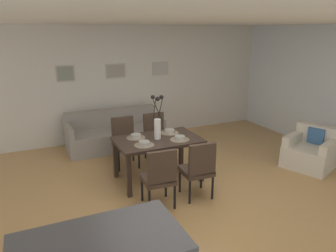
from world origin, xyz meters
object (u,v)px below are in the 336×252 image
bowl_far_left (180,137)px  framed_picture_left (65,74)px  framed_picture_right (160,69)px  bowl_far_right (170,131)px  centerpiece_vase (158,123)px  dining_table (158,144)px  dining_chair_near_left (160,175)px  dining_chair_near_right (125,139)px  framed_picture_center (116,71)px  sofa (115,135)px  bowl_near_right (136,136)px  armchair (311,152)px  dining_chair_far_right (156,134)px  bowl_near_left (144,143)px  dining_chair_far_left (199,167)px

bowl_far_left → framed_picture_left: framed_picture_left is taller
framed_picture_right → bowl_far_right: bearing=-109.4°
centerpiece_vase → bowl_far_right: 0.44m
dining_table → dining_chair_near_left: 0.94m
dining_chair_near_right → framed_picture_center: 1.96m
dining_chair_near_right → framed_picture_left: bearing=115.8°
dining_table → bowl_far_left: bearing=-32.3°
sofa → framed_picture_right: bearing=22.7°
dining_chair_near_right → bowl_near_right: bearing=-88.8°
bowl_far_right → armchair: (2.52, -0.88, -0.49)m
dining_table → armchair: bearing=-13.6°
dining_chair_far_right → framed_picture_center: size_ratio=2.09×
dining_table → framed_picture_left: bearing=114.4°
armchair → dining_chair_far_right: bearing=148.3°
dining_table → centerpiece_vase: 0.37m
bowl_near_left → bowl_far_right: bearing=32.3°
bowl_near_left → bowl_far_left: size_ratio=1.00×
dining_chair_near_right → sofa: (0.09, 1.04, -0.23)m
bowl_far_right → sofa: bearing=108.2°
bowl_far_right → dining_chair_near_right: bearing=135.4°
dining_chair_far_left → bowl_near_left: bearing=133.6°
sofa → armchair: bearing=-39.8°
centerpiece_vase → framed_picture_right: (1.10, 2.43, 0.58)m
sofa → framed_picture_center: 1.45m
framed_picture_center → bowl_far_left: bearing=-83.2°
dining_chair_near_left → framed_picture_left: size_ratio=2.42×
bowl_near_left → dining_chair_near_right: bearing=90.8°
dining_chair_far_right → bowl_near_right: 0.96m
dining_chair_near_right → sofa: size_ratio=0.45×
dining_chair_far_right → bowl_near_left: (-0.64, -1.06, 0.27)m
dining_chair_far_left → dining_chair_far_right: (0.02, 1.71, 0.00)m
dining_chair_near_left → framed_picture_right: size_ratio=2.31×
dining_chair_far_right → framed_picture_center: bearing=101.7°
framed_picture_center → dining_table: bearing=-90.0°
dining_table → dining_chair_near_right: (-0.33, 0.83, -0.14)m
bowl_near_right → bowl_far_left: size_ratio=1.00×
dining_chair_far_left → framed_picture_left: (-1.41, 3.28, 1.09)m
armchair → framed_picture_center: (-2.83, 3.12, 1.31)m
centerpiece_vase → framed_picture_left: size_ratio=1.93×
framed_picture_right → dining_table: bearing=-114.4°
dining_chair_far_left → framed_picture_right: (0.79, 3.28, 1.09)m
bowl_far_right → dining_table: bearing=-147.7°
framed_picture_center → bowl_far_right: bearing=-82.0°
bowl_near_right → dining_chair_far_right: bearing=46.0°
bowl_near_left → sofa: 2.13m
bowl_far_right → framed_picture_right: (0.79, 2.23, 0.82)m
centerpiece_vase → bowl_near_left: 0.45m
dining_chair_near_right → framed_picture_center: bearing=78.4°
bowl_far_left → sofa: (-0.55, 2.07, -0.50)m
framed_picture_center → framed_picture_right: bearing=0.0°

